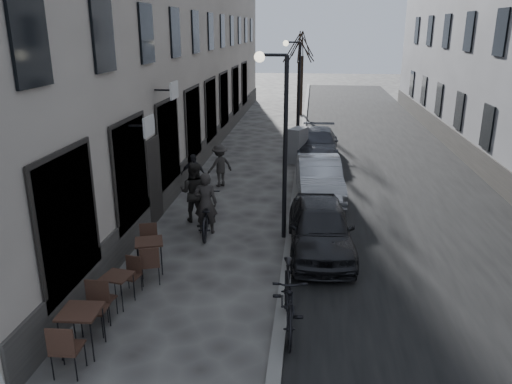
% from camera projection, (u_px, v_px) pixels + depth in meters
% --- Properties ---
extents(ground, '(120.00, 120.00, 0.00)m').
position_uv_depth(ground, '(263.00, 376.00, 8.52)').
color(ground, '#363331').
rests_on(ground, ground).
extents(road, '(7.30, 60.00, 0.00)m').
position_uv_depth(road, '(379.00, 156.00, 23.20)').
color(road, black).
rests_on(road, ground).
extents(kerb, '(0.25, 60.00, 0.12)m').
position_uv_depth(kerb, '(300.00, 152.00, 23.57)').
color(kerb, slate).
rests_on(kerb, ground).
extents(streetlamp_near, '(0.90, 0.28, 5.09)m').
position_uv_depth(streetlamp_near, '(279.00, 127.00, 13.21)').
color(streetlamp_near, black).
rests_on(streetlamp_near, ground).
extents(streetlamp_far, '(0.90, 0.28, 5.09)m').
position_uv_depth(streetlamp_far, '(296.00, 81.00, 24.53)').
color(streetlamp_far, black).
rests_on(streetlamp_far, ground).
extents(tree_near, '(2.40, 2.40, 5.70)m').
position_uv_depth(tree_near, '(300.00, 47.00, 26.88)').
color(tree_near, black).
rests_on(tree_near, ground).
extents(tree_far, '(2.40, 2.40, 5.70)m').
position_uv_depth(tree_far, '(303.00, 44.00, 32.54)').
color(tree_far, black).
rests_on(tree_far, ground).
extents(bistro_set_a, '(0.73, 1.72, 1.01)m').
position_uv_depth(bistro_set_a, '(82.00, 326.00, 9.01)').
color(bistro_set_a, black).
rests_on(bistro_set_a, ground).
extents(bistro_set_b, '(0.67, 1.45, 0.83)m').
position_uv_depth(bistro_set_b, '(118.00, 287.00, 10.58)').
color(bistro_set_b, black).
rests_on(bistro_set_b, ground).
extents(bistro_set_c, '(0.93, 1.65, 0.95)m').
position_uv_depth(bistro_set_c, '(150.00, 253.00, 12.04)').
color(bistro_set_c, black).
rests_on(bistro_set_c, ground).
extents(utility_cabinet, '(0.90, 1.14, 1.51)m').
position_uv_depth(utility_cabinet, '(298.00, 145.00, 21.89)').
color(utility_cabinet, slate).
rests_on(utility_cabinet, ground).
extents(bicycle, '(0.98, 2.18, 1.11)m').
position_uv_depth(bicycle, '(206.00, 215.00, 14.31)').
color(bicycle, black).
rests_on(bicycle, ground).
extents(cyclist_rider, '(0.71, 0.51, 1.81)m').
position_uv_depth(cyclist_rider, '(206.00, 203.00, 14.20)').
color(cyclist_rider, '#2A2725').
rests_on(cyclist_rider, ground).
extents(pedestrian_near, '(0.97, 0.79, 1.85)m').
position_uv_depth(pedestrian_near, '(194.00, 192.00, 15.09)').
color(pedestrian_near, black).
rests_on(pedestrian_near, ground).
extents(pedestrian_mid, '(1.16, 1.12, 1.58)m').
position_uv_depth(pedestrian_mid, '(220.00, 166.00, 18.50)').
color(pedestrian_mid, '#2B2826').
rests_on(pedestrian_mid, ground).
extents(pedestrian_far, '(0.91, 0.42, 1.51)m').
position_uv_depth(pedestrian_far, '(193.00, 175.00, 17.47)').
color(pedestrian_far, black).
rests_on(pedestrian_far, ground).
extents(car_near, '(1.88, 4.17, 1.39)m').
position_uv_depth(car_near, '(320.00, 227.00, 13.03)').
color(car_near, black).
rests_on(car_near, ground).
extents(car_mid, '(1.79, 4.28, 1.38)m').
position_uv_depth(car_mid, '(319.00, 177.00, 17.40)').
color(car_mid, '#979B9F').
rests_on(car_mid, ground).
extents(car_far, '(1.86, 4.43, 1.28)m').
position_uv_depth(car_far, '(318.00, 143.00, 22.75)').
color(car_far, '#303239').
rests_on(car_far, ground).
extents(moped, '(0.83, 2.28, 1.34)m').
position_uv_depth(moped, '(288.00, 298.00, 9.66)').
color(moped, black).
rests_on(moped, ground).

